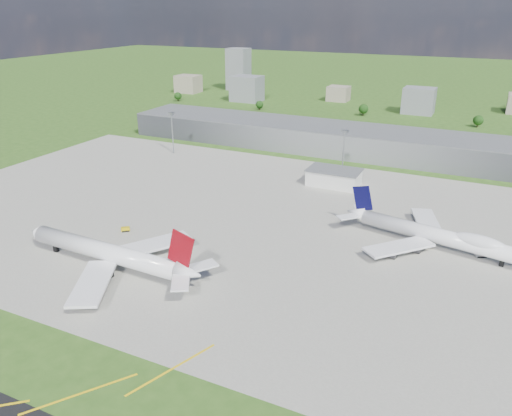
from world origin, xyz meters
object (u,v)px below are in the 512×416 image
at_px(tug_yellow, 125,229).
at_px(van_white_near, 388,249).
at_px(van_white_far, 481,254).
at_px(airliner_red_twin, 111,254).
at_px(airliner_blue_quad, 436,235).

xyz_separation_m(tug_yellow, van_white_near, (102.35, 28.10, 0.28)).
bearing_deg(van_white_far, tug_yellow, 165.18).
relative_size(tug_yellow, van_white_far, 0.82).
xyz_separation_m(airliner_red_twin, tug_yellow, (-16.24, 26.99, -4.78)).
bearing_deg(airliner_blue_quad, van_white_near, -131.67).
height_order(airliner_red_twin, airliner_blue_quad, airliner_red_twin).
xyz_separation_m(airliner_red_twin, van_white_far, (118.23, 65.96, -4.53)).
relative_size(airliner_blue_quad, van_white_near, 14.85).
bearing_deg(tug_yellow, airliner_blue_quad, -23.18).
relative_size(van_white_near, van_white_far, 1.00).
bearing_deg(airliner_blue_quad, airliner_red_twin, -134.79).
relative_size(airliner_red_twin, airliner_blue_quad, 1.08).
bearing_deg(airliner_blue_quad, tug_yellow, -149.47).
height_order(tug_yellow, van_white_near, van_white_near).
relative_size(tug_yellow, van_white_near, 0.83).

